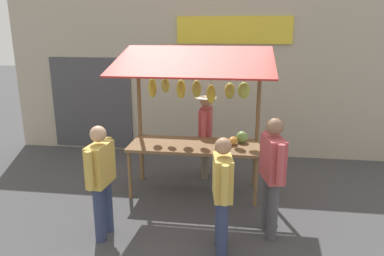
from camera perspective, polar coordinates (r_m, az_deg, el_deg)
The scene contains 7 objects.
ground_plane at distance 6.56m, azimuth 0.37°, elevation -9.89°, with size 40.00×40.00×0.00m, color #424244.
street_backdrop at distance 8.19m, azimuth 2.11°, elevation 7.66°, with size 9.00×0.30×3.40m.
market_stall at distance 6.11m, azimuth 0.82°, elevation 3.68°, with size 2.50×1.46×2.50m.
vendor_with_sunhat at distance 6.92m, azimuth 2.13°, elevation -0.28°, with size 0.41×0.69×1.59m.
shopper_in_striped_shirt at distance 4.62m, azimuth 4.74°, elevation -9.38°, with size 0.29×0.66×1.53m.
shopper_with_ponytail at distance 5.05m, azimuth -14.01°, elevation -7.09°, with size 0.25×0.68×1.58m.
shopper_with_shopping_bag at distance 5.03m, azimuth 12.38°, elevation -6.25°, with size 0.33×0.70×1.68m.
Camera 1 is at (-0.78, 5.87, 2.80)m, focal length 34.21 mm.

